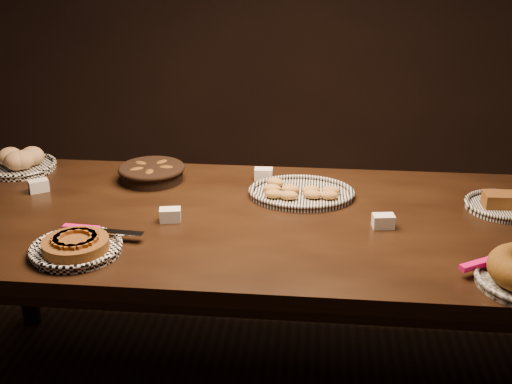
{
  "coord_description": "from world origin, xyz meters",
  "views": [
    {
      "loc": [
        0.18,
        -1.99,
        1.67
      ],
      "look_at": [
        -0.02,
        0.05,
        0.82
      ],
      "focal_mm": 45.0,
      "sensor_mm": 36.0,
      "label": 1
    }
  ],
  "objects": [
    {
      "name": "buffet_table",
      "position": [
        0.0,
        0.0,
        0.68
      ],
      "size": [
        2.4,
        1.0,
        0.75
      ],
      "color": "black",
      "rests_on": "ground"
    },
    {
      "name": "apple_tart_plate",
      "position": [
        -0.53,
        -0.31,
        0.77
      ],
      "size": [
        0.33,
        0.28,
        0.05
      ],
      "rotation": [
        0.0,
        0.0,
        -0.01
      ],
      "color": "white",
      "rests_on": "buffet_table"
    },
    {
      "name": "madeleine_platter",
      "position": [
        0.13,
        0.19,
        0.77
      ],
      "size": [
        0.38,
        0.31,
        0.04
      ],
      "rotation": [
        0.0,
        0.0,
        0.08
      ],
      "color": "black",
      "rests_on": "buffet_table"
    },
    {
      "name": "croissant_basket",
      "position": [
        -0.45,
        0.3,
        0.79
      ],
      "size": [
        0.26,
        0.26,
        0.06
      ],
      "rotation": [
        0.0,
        0.0,
        -0.01
      ],
      "color": "black",
      "rests_on": "buffet_table"
    },
    {
      "name": "bread_roll_plate",
      "position": [
        -1.02,
        0.36,
        0.78
      ],
      "size": [
        0.29,
        0.29,
        0.09
      ],
      "rotation": [
        0.0,
        0.0,
        -0.13
      ],
      "color": "white",
      "rests_on": "buffet_table"
    },
    {
      "name": "loaf_plate",
      "position": [
        0.84,
        0.14,
        0.77
      ],
      "size": [
        0.26,
        0.26,
        0.06
      ],
      "rotation": [
        0.0,
        0.0,
        0.03
      ],
      "color": "black",
      "rests_on": "buffet_table"
    },
    {
      "name": "tent_cards",
      "position": [
        0.03,
        0.09,
        0.77
      ],
      "size": [
        1.85,
        0.47,
        0.04
      ],
      "color": "white",
      "rests_on": "buffet_table"
    }
  ]
}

